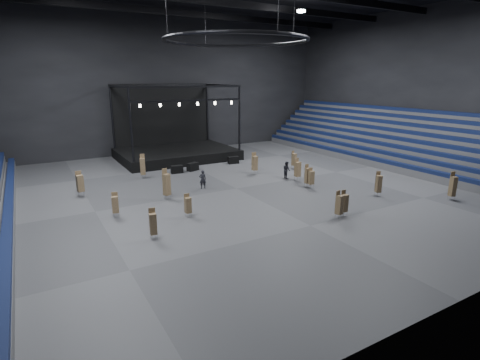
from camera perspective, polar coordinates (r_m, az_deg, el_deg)
floor at (r=34.80m, az=-0.55°, el=-1.30°), size 50.00×50.00×0.00m
wall_back at (r=52.67m, az=-12.24°, el=13.94°), size 50.00×0.20×18.00m
wall_right at (r=50.57m, az=25.61°, el=12.78°), size 0.20×42.00×18.00m
bleachers_right at (r=49.57m, az=23.28°, el=4.52°), size 7.20×40.00×6.40m
stage at (r=48.90m, az=-9.99°, el=5.06°), size 14.00×10.00×9.20m
truss_ring at (r=33.49m, az=-0.61°, el=20.54°), size 12.30×12.30×5.15m
flight_case_left at (r=40.92m, az=-9.59°, el=1.62°), size 1.31×0.75×0.83m
flight_case_mid at (r=41.80m, az=-7.21°, el=2.03°), size 1.47×1.10×0.88m
flight_case_right at (r=44.92m, az=-1.02°, el=3.06°), size 1.34×0.79×0.85m
chair_stack_0 at (r=28.76m, az=15.63°, el=-3.33°), size 0.42×0.42×1.98m
chair_stack_1 at (r=35.36m, az=10.80°, el=0.42°), size 0.48×0.48×1.92m
chair_stack_2 at (r=28.06m, az=14.90°, el=-3.59°), size 0.52×0.52×2.11m
chair_stack_3 at (r=35.67m, az=10.23°, el=0.72°), size 0.43×0.43×2.15m
chair_stack_4 at (r=42.63m, az=8.23°, el=3.14°), size 0.56×0.56×2.04m
chair_stack_5 at (r=35.92m, az=29.69°, el=-0.77°), size 0.53×0.53×2.44m
chair_stack_6 at (r=34.48m, az=20.36°, el=-0.48°), size 0.53×0.53×2.19m
chair_stack_7 at (r=35.06m, az=-23.20°, el=-0.41°), size 0.61×0.61×2.23m
chair_stack_8 at (r=27.72m, az=-7.95°, el=-3.76°), size 0.43×0.43×1.79m
chair_stack_9 at (r=37.70m, az=8.77°, el=1.70°), size 0.51×0.51×2.25m
chair_stack_10 at (r=31.89m, az=-11.13°, el=-0.59°), size 0.63×0.63×2.68m
chair_stack_11 at (r=39.80m, az=2.25°, el=2.64°), size 0.55×0.55×2.32m
chair_stack_12 at (r=28.91m, az=-18.48°, el=-3.49°), size 0.56×0.56×1.90m
chair_stack_13 at (r=39.34m, az=-14.61°, el=2.07°), size 0.60×0.60×2.49m
chair_stack_14 at (r=24.36m, az=-13.12°, el=-6.45°), size 0.48×0.48×2.07m
man_center at (r=34.77m, az=-5.70°, el=0.09°), size 0.71×0.56×1.74m
crew_member at (r=38.53m, az=7.11°, el=1.55°), size 0.77×0.93×1.73m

